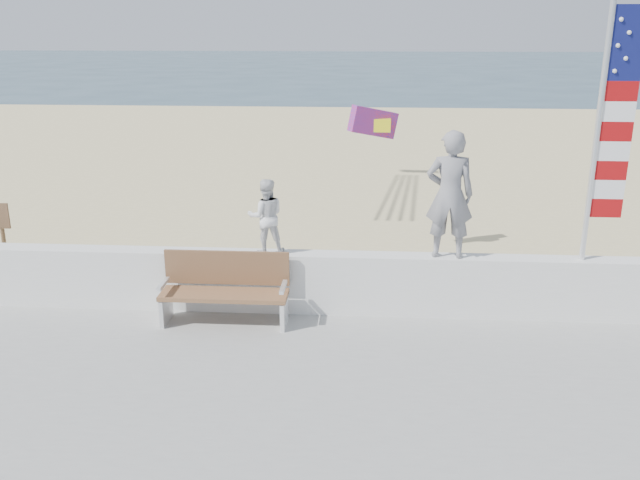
# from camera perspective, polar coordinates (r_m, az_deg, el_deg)

# --- Properties ---
(ground) EXTENTS (220.00, 220.00, 0.00)m
(ground) POSITION_cam_1_polar(r_m,az_deg,el_deg) (8.48, -2.24, -12.44)
(ground) COLOR #2A4454
(ground) RESTS_ON ground
(sand) EXTENTS (90.00, 40.00, 0.08)m
(sand) POSITION_cam_1_polar(r_m,az_deg,el_deg) (16.85, 1.01, 3.19)
(sand) COLOR beige
(sand) RESTS_ON ground
(seawall) EXTENTS (30.00, 0.35, 0.90)m
(seawall) POSITION_cam_1_polar(r_m,az_deg,el_deg) (10.01, -1.07, -3.56)
(seawall) COLOR white
(seawall) RESTS_ON boardwalk
(adult) EXTENTS (0.69, 0.47, 1.82)m
(adult) POSITION_cam_1_polar(r_m,az_deg,el_deg) (9.64, 10.86, 3.76)
(adult) COLOR gray
(adult) RESTS_ON seawall
(child) EXTENTS (0.61, 0.52, 1.09)m
(child) POSITION_cam_1_polar(r_m,az_deg,el_deg) (9.76, -4.57, 2.01)
(child) COLOR white
(child) RESTS_ON seawall
(bench) EXTENTS (1.80, 0.57, 1.00)m
(bench) POSITION_cam_1_polar(r_m,az_deg,el_deg) (9.73, -7.99, -4.00)
(bench) COLOR #8A5E3C
(bench) RESTS_ON boardwalk
(flag) EXTENTS (0.50, 0.08, 3.50)m
(flag) POSITION_cam_1_polar(r_m,az_deg,el_deg) (9.91, 23.09, 8.97)
(flag) COLOR white
(flag) RESTS_ON seawall
(parafoil_kite) EXTENTS (0.92, 0.58, 0.62)m
(parafoil_kite) POSITION_cam_1_polar(r_m,az_deg,el_deg) (12.17, 4.60, 9.84)
(parafoil_kite) COLOR #FC251C
(parafoil_kite) RESTS_ON ground
(sign) EXTENTS (0.32, 0.07, 1.46)m
(sign) POSITION_cam_1_polar(r_m,az_deg,el_deg) (12.13, -25.13, 0.12)
(sign) COLOR brown
(sign) RESTS_ON sand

